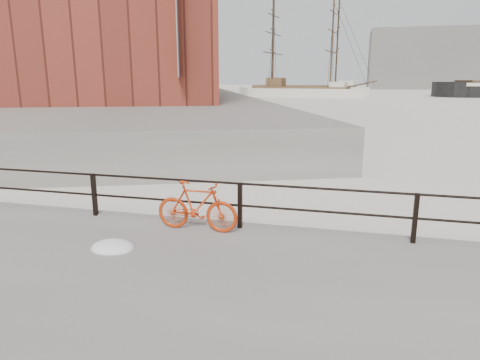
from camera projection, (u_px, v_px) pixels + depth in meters
The scene contains 12 objects.
ground at pixel (410, 256), 8.61m from camera, with size 400.00×400.00×0.00m, color white.
far_quay at pixel (152, 91), 85.81m from camera, with size 24.00×150.00×1.80m, color gray.
guardrail at pixel (415, 218), 8.27m from camera, with size 28.00×0.10×1.00m, color black, non-canonical shape.
bicycle at pixel (197, 206), 8.94m from camera, with size 1.76×0.26×1.06m, color #BD320C.
schooner_mid at pixel (303, 95), 86.73m from camera, with size 27.84×11.78×20.12m, color silver, non-canonical shape.
schooner_left at pixel (300, 97), 79.61m from camera, with size 23.97×10.89×18.25m, color silver, non-canonical shape.
workboat_near at pixel (125, 117), 39.28m from camera, with size 12.88×4.29×7.00m, color black, non-canonical shape.
workboat_far at pixel (152, 103), 60.11m from camera, with size 10.73×3.71×7.00m, color black, non-canonical shape.
apartment_cream at pixel (133, 24), 73.22m from camera, with size 20.00×15.00×21.20m, color beige.
apartment_grey at pixel (143, 31), 94.18m from camera, with size 22.00×15.00×23.20m, color #A5A5A0.
apartment_brick at pixel (151, 44), 116.57m from camera, with size 24.00×15.00×21.20m, color brown.
industrial_west at pixel (422, 60), 133.72m from camera, with size 32.00×18.00×18.00m, color gray.
Camera 1 is at (-1.36, -8.61, 3.50)m, focal length 32.00 mm.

